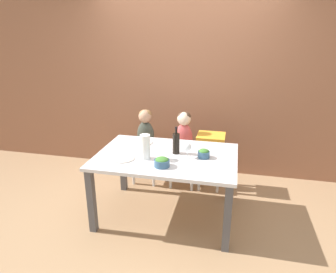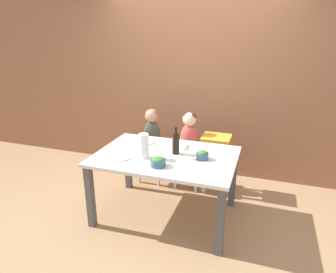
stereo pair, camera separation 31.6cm
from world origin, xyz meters
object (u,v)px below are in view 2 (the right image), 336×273
at_px(person_child_left, 152,128).
at_px(wine_glass_near, 186,148).
at_px(chair_far_left, 152,154).
at_px(chair_far_center, 188,159).
at_px(salad_bowl_small, 202,155).
at_px(chair_right_highchair, 216,149).
at_px(dinner_plate_back_left, 145,141).
at_px(wine_bottle, 176,143).
at_px(person_child_center, 189,132).
at_px(salad_bowl_large, 158,162).
at_px(paper_towel_roll, 144,146).
at_px(dinner_plate_front_left, 122,156).

height_order(person_child_left, wine_glass_near, person_child_left).
relative_size(chair_far_left, chair_far_center, 1.00).
xyz_separation_m(chair_far_center, salad_bowl_small, (0.33, -0.73, 0.40)).
bearing_deg(chair_far_left, chair_far_center, 0.00).
height_order(wine_glass_near, salad_bowl_small, wine_glass_near).
xyz_separation_m(chair_right_highchair, dinner_plate_back_left, (-0.76, -0.46, 0.17)).
bearing_deg(chair_far_left, wine_bottle, -51.37).
xyz_separation_m(person_child_center, salad_bowl_large, (-0.03, -1.04, 0.02)).
bearing_deg(paper_towel_roll, chair_far_left, 106.77).
xyz_separation_m(chair_far_center, chair_right_highchair, (0.35, -0.00, 0.19)).
relative_size(wine_glass_near, salad_bowl_small, 1.32).
bearing_deg(paper_towel_roll, salad_bowl_large, -34.89).
bearing_deg(salad_bowl_small, dinner_plate_front_left, -164.98).
bearing_deg(person_child_left, person_child_center, 0.00).
bearing_deg(dinner_plate_front_left, person_child_center, 63.70).
height_order(person_child_left, salad_bowl_small, person_child_left).
bearing_deg(wine_bottle, chair_right_highchair, 65.16).
relative_size(paper_towel_roll, dinner_plate_front_left, 1.06).
xyz_separation_m(person_child_center, salad_bowl_small, (0.33, -0.73, 0.02)).
height_order(wine_bottle, wine_glass_near, wine_bottle).
xyz_separation_m(person_child_left, dinner_plate_front_left, (0.04, -0.95, -0.02)).
height_order(chair_right_highchair, paper_towel_roll, paper_towel_roll).
bearing_deg(paper_towel_roll, dinner_plate_back_left, 111.59).
height_order(chair_right_highchair, wine_glass_near, wine_glass_near).
relative_size(wine_bottle, dinner_plate_back_left, 1.23).
bearing_deg(person_child_left, chair_far_left, -90.00).
distance_m(chair_right_highchair, person_child_left, 0.88).
height_order(person_child_center, salad_bowl_small, person_child_center).
bearing_deg(salad_bowl_small, chair_right_highchair, 88.77).
bearing_deg(dinner_plate_back_left, paper_towel_roll, -68.41).
bearing_deg(chair_far_left, chair_right_highchair, -0.00).
bearing_deg(chair_right_highchair, salad_bowl_large, -110.33).
bearing_deg(wine_glass_near, dinner_plate_front_left, -165.09).
relative_size(paper_towel_roll, salad_bowl_small, 2.07).
relative_size(chair_right_highchair, dinner_plate_front_left, 3.04).
relative_size(person_child_center, paper_towel_roll, 2.18).
height_order(chair_far_center, dinner_plate_back_left, dinner_plate_back_left).
height_order(person_child_center, dinner_plate_back_left, person_child_center).
distance_m(chair_right_highchair, salad_bowl_small, 0.76).
distance_m(wine_bottle, paper_towel_roll, 0.35).
bearing_deg(salad_bowl_large, wine_glass_near, 51.50).
bearing_deg(person_child_left, dinner_plate_back_left, -78.02).
distance_m(person_child_center, dinner_plate_front_left, 1.06).
xyz_separation_m(salad_bowl_small, dinner_plate_back_left, (-0.75, 0.27, -0.04)).
height_order(wine_bottle, paper_towel_roll, wine_bottle).
distance_m(person_child_center, paper_towel_roll, 0.93).
bearing_deg(chair_far_center, wine_bottle, -87.09).
relative_size(chair_far_left, salad_bowl_small, 3.64).
bearing_deg(salad_bowl_small, salad_bowl_large, -140.57).
bearing_deg(dinner_plate_back_left, chair_right_highchair, 31.09).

